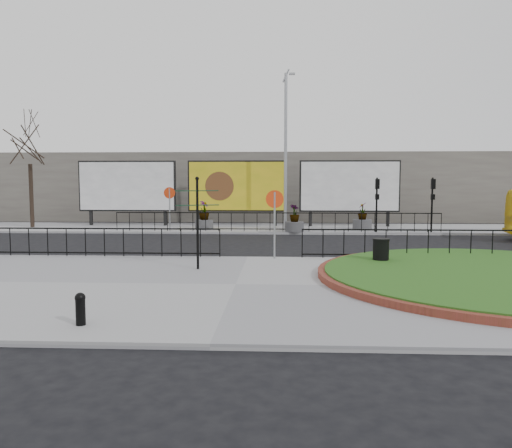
# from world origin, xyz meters

# --- Properties ---
(ground) EXTENTS (90.00, 90.00, 0.00)m
(ground) POSITION_xyz_m (0.00, 0.00, 0.00)
(ground) COLOR black
(ground) RESTS_ON ground
(pavement_near) EXTENTS (30.00, 10.00, 0.12)m
(pavement_near) POSITION_xyz_m (0.00, -5.00, 0.06)
(pavement_near) COLOR gray
(pavement_near) RESTS_ON ground
(pavement_far) EXTENTS (44.00, 6.00, 0.12)m
(pavement_far) POSITION_xyz_m (0.00, 12.00, 0.06)
(pavement_far) COLOR gray
(pavement_far) RESTS_ON ground
(brick_edge) EXTENTS (10.40, 10.40, 0.18)m
(brick_edge) POSITION_xyz_m (7.50, -4.00, 0.21)
(brick_edge) COLOR maroon
(brick_edge) RESTS_ON pavement_near
(grass_lawn) EXTENTS (10.00, 10.00, 0.22)m
(grass_lawn) POSITION_xyz_m (7.50, -4.00, 0.23)
(grass_lawn) COLOR #144412
(grass_lawn) RESTS_ON pavement_near
(railing_near_left) EXTENTS (10.00, 0.10, 1.10)m
(railing_near_left) POSITION_xyz_m (-6.00, -0.30, 0.67)
(railing_near_left) COLOR black
(railing_near_left) RESTS_ON pavement_near
(railing_near_right) EXTENTS (9.00, 0.10, 1.10)m
(railing_near_right) POSITION_xyz_m (6.50, -0.30, 0.67)
(railing_near_right) COLOR black
(railing_near_right) RESTS_ON pavement_near
(railing_far) EXTENTS (18.00, 0.10, 1.10)m
(railing_far) POSITION_xyz_m (1.00, 9.30, 0.67)
(railing_far) COLOR black
(railing_far) RESTS_ON pavement_far
(speed_sign_far) EXTENTS (0.64, 0.07, 2.47)m
(speed_sign_far) POSITION_xyz_m (-5.00, 9.40, 1.92)
(speed_sign_far) COLOR gray
(speed_sign_far) RESTS_ON pavement_far
(speed_sign_near) EXTENTS (0.64, 0.07, 2.47)m
(speed_sign_near) POSITION_xyz_m (1.00, -0.40, 1.92)
(speed_sign_near) COLOR gray
(speed_sign_near) RESTS_ON pavement_near
(billboard_left) EXTENTS (6.20, 0.31, 4.10)m
(billboard_left) POSITION_xyz_m (-8.50, 12.97, 2.60)
(billboard_left) COLOR black
(billboard_left) RESTS_ON pavement_far
(billboard_mid) EXTENTS (6.20, 0.31, 4.10)m
(billboard_mid) POSITION_xyz_m (-1.50, 12.97, 2.60)
(billboard_mid) COLOR black
(billboard_mid) RESTS_ON pavement_far
(billboard_right) EXTENTS (6.20, 0.31, 4.10)m
(billboard_right) POSITION_xyz_m (5.50, 12.97, 2.60)
(billboard_right) COLOR black
(billboard_right) RESTS_ON pavement_far
(lamp_post) EXTENTS (0.74, 0.18, 9.23)m
(lamp_post) POSITION_xyz_m (1.51, 11.00, 4.83)
(lamp_post) COLOR gray
(lamp_post) RESTS_ON pavement_far
(signal_pole_a) EXTENTS (0.22, 0.26, 3.00)m
(signal_pole_a) POSITION_xyz_m (6.50, 9.34, 2.10)
(signal_pole_a) COLOR black
(signal_pole_a) RESTS_ON pavement_far
(signal_pole_b) EXTENTS (0.22, 0.26, 3.00)m
(signal_pole_b) POSITION_xyz_m (9.50, 9.34, 2.10)
(signal_pole_b) COLOR black
(signal_pole_b) RESTS_ON pavement_far
(tree_left) EXTENTS (2.00, 2.00, 7.00)m
(tree_left) POSITION_xyz_m (-14.00, 11.50, 3.62)
(tree_left) COLOR #2D2119
(tree_left) RESTS_ON pavement_far
(building_backdrop) EXTENTS (40.00, 10.00, 5.00)m
(building_backdrop) POSITION_xyz_m (0.00, 22.00, 2.50)
(building_backdrop) COLOR slate
(building_backdrop) RESTS_ON ground
(fingerpost_sign) EXTENTS (1.35, 0.67, 2.93)m
(fingerpost_sign) POSITION_xyz_m (-1.41, -2.71, 1.89)
(fingerpost_sign) COLOR black
(fingerpost_sign) RESTS_ON pavement_near
(bollard) EXTENTS (0.21, 0.21, 0.64)m
(bollard) POSITION_xyz_m (-2.66, -9.00, 0.47)
(bollard) COLOR black
(bollard) RESTS_ON pavement_near
(litter_bin) EXTENTS (0.56, 0.56, 0.92)m
(litter_bin) POSITION_xyz_m (4.50, -1.92, 0.58)
(litter_bin) COLOR black
(litter_bin) RESTS_ON pavement_near
(planter_a) EXTENTS (1.06, 1.06, 1.66)m
(planter_a) POSITION_xyz_m (-3.24, 10.58, 0.73)
(planter_a) COLOR #4C4C4F
(planter_a) RESTS_ON pavement_far
(planter_b) EXTENTS (1.06, 1.06, 1.53)m
(planter_b) POSITION_xyz_m (2.00, 9.40, 0.64)
(planter_b) COLOR #4C4C4F
(planter_b) RESTS_ON pavement_far
(planter_c) EXTENTS (1.10, 1.10, 1.55)m
(planter_c) POSITION_xyz_m (6.00, 11.00, 0.64)
(planter_c) COLOR #4C4C4F
(planter_c) RESTS_ON pavement_far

